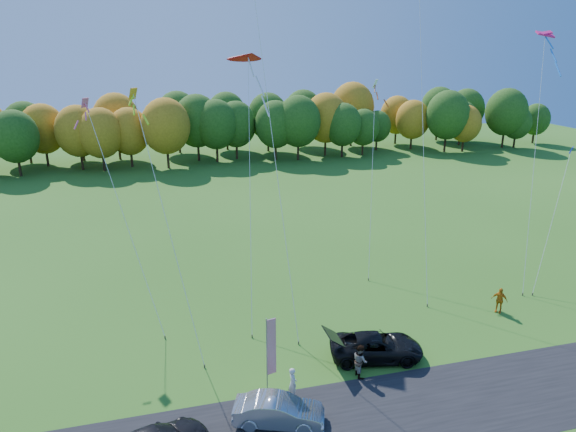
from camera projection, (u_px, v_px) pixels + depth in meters
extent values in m
plane|color=#295C18|center=(316.00, 374.00, 27.50)|extent=(160.00, 160.00, 0.00)
cube|color=black|center=(343.00, 424.00, 23.82)|extent=(90.00, 6.00, 0.01)
imported|color=black|center=(376.00, 346.00, 28.70)|extent=(5.56, 3.40, 1.44)
imported|color=#ADADB2|center=(279.00, 411.00, 23.65)|extent=(4.45, 2.78, 1.39)
imported|color=beige|center=(293.00, 383.00, 25.35)|extent=(0.44, 0.65, 1.71)
imported|color=gray|center=(360.00, 361.00, 27.08)|extent=(0.72, 0.91, 1.83)
imported|color=orange|center=(499.00, 300.00, 33.65)|extent=(1.00, 1.02, 1.72)
cylinder|color=#999999|center=(267.00, 356.00, 25.49)|extent=(0.06, 0.06, 4.15)
cube|color=red|center=(271.00, 347.00, 25.48)|extent=(0.51, 0.16, 3.11)
cube|color=navy|center=(271.00, 326.00, 25.15)|extent=(0.51, 0.15, 0.81)
cylinder|color=#4C3F33|center=(299.00, 343.00, 30.18)|extent=(0.08, 0.08, 0.20)
cylinder|color=#4C3F33|center=(427.00, 305.00, 34.56)|extent=(0.08, 0.08, 0.20)
cylinder|color=#4C3F33|center=(252.00, 336.00, 30.87)|extent=(0.08, 0.08, 0.20)
cone|color=#B50B0F|center=(248.00, 56.00, 35.70)|extent=(2.78, 2.13, 3.04)
cylinder|color=#4C3F33|center=(523.00, 294.00, 36.10)|extent=(0.08, 0.08, 0.20)
cube|color=#FF1C79|center=(545.00, 34.00, 37.50)|extent=(2.88, 1.01, 1.12)
cylinder|color=#4C3F33|center=(204.00, 366.00, 27.98)|extent=(0.08, 0.08, 0.20)
cube|color=orange|center=(133.00, 94.00, 27.16)|extent=(1.03, 1.03, 1.22)
cylinder|color=#4C3F33|center=(368.00, 279.00, 38.40)|extent=(0.08, 0.08, 0.20)
cube|color=white|center=(375.00, 84.00, 41.20)|extent=(1.19, 1.19, 1.42)
cylinder|color=#4C3F33|center=(165.00, 337.00, 30.76)|extent=(0.08, 0.08, 0.20)
cube|color=#F55184|center=(85.00, 103.00, 32.83)|extent=(1.06, 1.06, 1.25)
cylinder|color=#4C3F33|center=(532.00, 294.00, 36.11)|extent=(0.08, 0.08, 0.20)
cube|color=#0E14CB|center=(571.00, 150.00, 37.57)|extent=(0.89, 0.89, 1.04)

